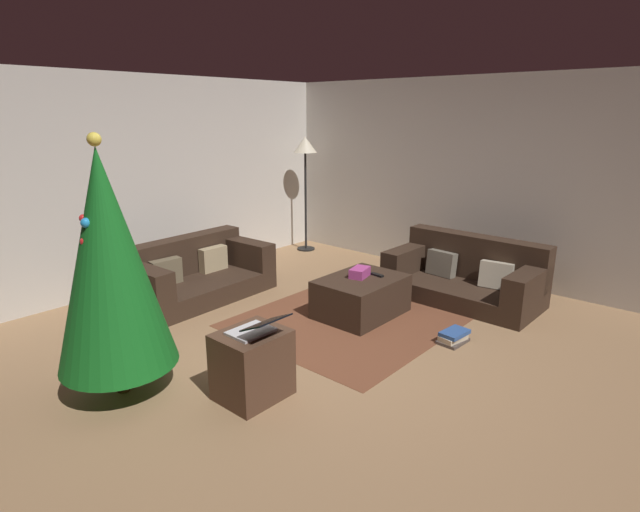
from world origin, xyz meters
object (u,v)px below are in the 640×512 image
object	(u,v)px
christmas_tree	(109,261)
laptop	(257,328)
couch_left	(193,274)
side_table	(252,365)
ottoman	(361,296)
gift_box	(360,272)
tv_remote	(377,275)
couch_right	(467,276)
corner_lamp	(305,154)
book_stack	(454,337)

from	to	relation	value
christmas_tree	laptop	size ratio (longest dim) A/B	4.81
couch_left	christmas_tree	bearing A→B (deg)	37.63
side_table	ottoman	bearing A→B (deg)	11.03
side_table	gift_box	bearing A→B (deg)	12.08
tv_remote	side_table	distance (m)	2.09
couch_right	corner_lamp	world-z (taller)	corner_lamp
gift_box	tv_remote	xyz separation A→B (m)	(0.15, -0.12, -0.04)
couch_left	gift_box	xyz separation A→B (m)	(0.87, -1.83, 0.20)
ottoman	side_table	size ratio (longest dim) A/B	1.74
tv_remote	couch_left	bearing A→B (deg)	124.46
gift_box	side_table	size ratio (longest dim) A/B	0.46
gift_box	laptop	size ratio (longest dim) A/B	0.59
book_stack	gift_box	bearing A→B (deg)	90.13
couch_left	ottoman	size ratio (longest dim) A/B	1.87
gift_box	tv_remote	size ratio (longest dim) A/B	1.55
couch_right	tv_remote	world-z (taller)	couch_right
tv_remote	ottoman	bearing A→B (deg)	161.70
couch_left	gift_box	bearing A→B (deg)	113.22
book_stack	corner_lamp	bearing A→B (deg)	65.06
couch_right	book_stack	distance (m)	1.32
tv_remote	couch_right	bearing A→B (deg)	-20.48
ottoman	laptop	size ratio (longest dim) A/B	2.24
gift_box	christmas_tree	bearing A→B (deg)	170.38
tv_remote	side_table	xyz separation A→B (m)	(-2.07, -0.29, -0.16)
couch_left	side_table	xyz separation A→B (m)	(-1.04, -2.24, -0.00)
tv_remote	christmas_tree	distance (m)	2.83
laptop	corner_lamp	bearing A→B (deg)	38.12
gift_box	couch_left	bearing A→B (deg)	115.50
side_table	book_stack	world-z (taller)	side_table
ottoman	laptop	distance (m)	1.98
couch_left	couch_right	world-z (taller)	couch_right
laptop	tv_remote	bearing A→B (deg)	9.72
gift_box	book_stack	size ratio (longest dim) A/B	0.77
gift_box	ottoman	bearing A→B (deg)	-116.94
tv_remote	corner_lamp	size ratio (longest dim) A/B	0.09
gift_box	laptop	world-z (taller)	laptop
side_table	laptop	distance (m)	0.33
couch_left	christmas_tree	size ratio (longest dim) A/B	0.87
couch_left	christmas_tree	distance (m)	2.33
tv_remote	christmas_tree	bearing A→B (deg)	175.14
book_stack	couch_right	bearing A→B (deg)	21.13
christmas_tree	gift_box	bearing A→B (deg)	-9.62
laptop	corner_lamp	distance (m)	4.55
side_table	tv_remote	bearing A→B (deg)	7.93
couch_left	laptop	world-z (taller)	laptop
couch_left	tv_remote	size ratio (longest dim) A/B	11.02
tv_remote	laptop	xyz separation A→B (m)	(-2.07, -0.35, 0.16)
ottoman	side_table	xyz separation A→B (m)	(-1.89, -0.37, 0.06)
ottoman	tv_remote	world-z (taller)	tv_remote
couch_right	side_table	bearing A→B (deg)	85.83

